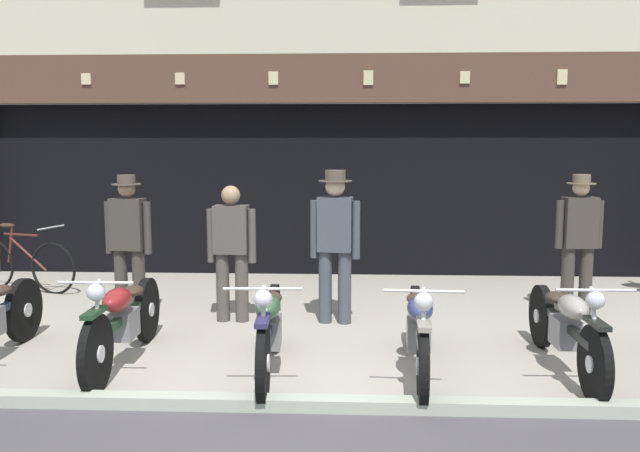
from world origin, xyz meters
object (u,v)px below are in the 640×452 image
object	(u,v)px
motorcycle_left	(123,319)
salesman_left	(129,239)
advert_board_near	(157,165)
assistant_far_right	(579,238)
salesman_right	(335,238)
motorcycle_center_right	(566,326)
leaning_bicycle	(22,264)
motorcycle_center_left	(269,327)
shopkeeper_center	(232,247)
motorcycle_center	(419,328)

from	to	relation	value
motorcycle_left	salesman_left	world-z (taller)	salesman_left
salesman_left	advert_board_near	bearing A→B (deg)	-75.75
salesman_left	assistant_far_right	distance (m)	5.28
salesman_left	salesman_right	size ratio (longest dim) A/B	0.96
motorcycle_center_right	leaning_bicycle	xyz separation A→B (m)	(-6.41, 2.95, -0.04)
salesman_right	leaning_bicycle	distance (m)	4.59
motorcycle_center_left	shopkeeper_center	world-z (taller)	shopkeeper_center
motorcycle_center_left	motorcycle_center	size ratio (longest dim) A/B	0.98
motorcycle_left	salesman_right	size ratio (longest dim) A/B	1.21
motorcycle_center	motorcycle_center_right	distance (m)	1.32
motorcycle_center	assistant_far_right	world-z (taller)	assistant_far_right
leaning_bicycle	motorcycle_center_left	bearing A→B (deg)	66.32
salesman_right	assistant_far_right	xyz separation A→B (m)	(2.85, 0.51, -0.05)
leaning_bicycle	shopkeeper_center	bearing A→B (deg)	81.80
salesman_right	advert_board_near	bearing A→B (deg)	-38.45
advert_board_near	assistant_far_right	bearing A→B (deg)	-22.36
advert_board_near	salesman_left	bearing A→B (deg)	-81.17
motorcycle_center_left	leaning_bicycle	xyz separation A→B (m)	(-3.78, 3.11, -0.05)
shopkeeper_center	salesman_right	size ratio (longest dim) A/B	0.90
shopkeeper_center	advert_board_near	size ratio (longest dim) A/B	1.59
motorcycle_center	advert_board_near	size ratio (longest dim) A/B	2.12
motorcycle_center_left	assistant_far_right	bearing A→B (deg)	-149.69
motorcycle_center	leaning_bicycle	bearing A→B (deg)	-28.06
motorcycle_center_left	salesman_left	world-z (taller)	salesman_left
motorcycle_center_left	motorcycle_center_right	size ratio (longest dim) A/B	0.98
motorcycle_center	motorcycle_center_right	bearing A→B (deg)	-171.48
motorcycle_center_left	salesman_left	xyz separation A→B (m)	(-1.88, 1.90, 0.49)
motorcycle_left	motorcycle_center	xyz separation A→B (m)	(2.68, -0.15, -0.01)
motorcycle_center_right	leaning_bicycle	distance (m)	7.06
motorcycle_center	leaning_bicycle	xyz separation A→B (m)	(-5.10, 3.08, -0.04)
salesman_right	motorcycle_center_left	bearing A→B (deg)	79.03
shopkeeper_center	leaning_bicycle	bearing A→B (deg)	-20.98
motorcycle_left	advert_board_near	bearing A→B (deg)	-78.77
motorcycle_center_right	assistant_far_right	world-z (taller)	assistant_far_right
motorcycle_center_left	motorcycle_center	world-z (taller)	motorcycle_center_left
salesman_left	salesman_right	distance (m)	2.43
motorcycle_left	salesman_right	world-z (taller)	salesman_right
motorcycle_center_left	leaning_bicycle	world-z (taller)	leaning_bicycle
motorcycle_center_right	advert_board_near	distance (m)	6.70
motorcycle_center_right	salesman_right	xyz separation A→B (m)	(-2.09, 1.53, 0.55)
advert_board_near	leaning_bicycle	xyz separation A→B (m)	(-1.50, -1.42, -1.30)
salesman_left	leaning_bicycle	distance (m)	2.32
motorcycle_center	salesman_left	bearing A→B (deg)	-27.29
leaning_bicycle	salesman_right	bearing A→B (deg)	87.54
motorcycle_center	advert_board_near	xyz separation A→B (m)	(-3.60, 4.50, 1.26)
salesman_left	assistant_far_right	xyz separation A→B (m)	(5.27, 0.30, 0.00)
motorcycle_center_right	assistant_far_right	distance (m)	2.23
assistant_far_right	leaning_bicycle	xyz separation A→B (m)	(-7.18, 0.91, -0.54)
assistant_far_right	leaning_bicycle	world-z (taller)	assistant_far_right
leaning_bicycle	assistant_far_right	bearing A→B (deg)	98.51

